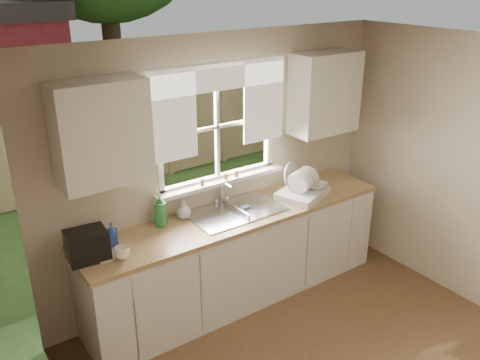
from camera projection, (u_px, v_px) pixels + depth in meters
room_walls at (394, 267)px, 3.23m from camera, size 3.62×4.02×2.50m
ceiling at (412, 65)px, 2.79m from camera, size 3.60×4.00×0.02m
window at (218, 145)px, 4.69m from camera, size 1.38×0.16×1.06m
curtains at (221, 98)px, 4.48m from camera, size 1.50×0.03×0.81m
base_cabinets at (238, 257)px, 4.86m from camera, size 3.00×0.62×0.87m
countertop at (238, 215)px, 4.68m from camera, size 3.04×0.65×0.04m
upper_cabinet_left at (101, 133)px, 3.81m from camera, size 0.70×0.33×0.80m
upper_cabinet_right at (325, 93)px, 5.03m from camera, size 0.70×0.33×0.80m
wall_outlet at (291, 166)px, 5.30m from camera, size 0.08×0.01×0.12m
sill_jars at (222, 177)px, 4.76m from camera, size 0.42×0.04×0.06m
sink at (236, 219)px, 4.72m from camera, size 0.88×0.52×0.40m
dish_rack at (302, 189)px, 5.00m from camera, size 0.60×0.53×0.31m
bowl at (316, 186)px, 5.02m from camera, size 0.27×0.27×0.05m
soap_bottle_a at (160, 210)px, 4.38m from camera, size 0.16×0.16×0.31m
soap_bottle_b at (112, 234)px, 4.09m from camera, size 0.11×0.12×0.20m
soap_bottle_c at (183, 210)px, 4.55m from camera, size 0.14×0.14×0.17m
saucer at (103, 256)px, 3.96m from camera, size 0.21×0.21×0.01m
cup at (122, 253)px, 3.93m from camera, size 0.15×0.15×0.10m
black_appliance at (87, 245)px, 3.91m from camera, size 0.33×0.29×0.22m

